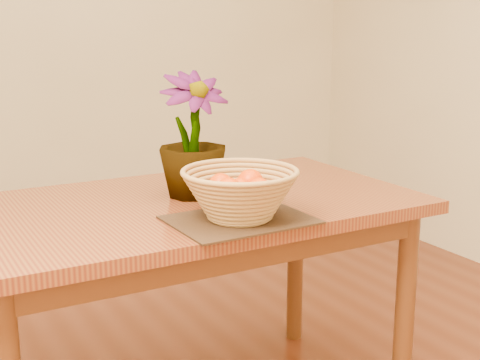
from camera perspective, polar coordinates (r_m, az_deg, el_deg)
wall_back at (r=3.86m, az=-17.20°, el=13.67°), size 4.00×0.02×2.70m
table at (r=2.10m, az=-4.35°, el=-4.04°), size 1.40×0.80×0.75m
placemat at (r=1.86m, az=-0.01°, el=-3.41°), size 0.39×0.29×0.01m
wicker_basket at (r=1.84m, az=-0.01°, el=-1.36°), size 0.33×0.33×0.13m
orange_pile at (r=1.83m, az=-0.01°, el=-0.61°), size 0.18×0.17×0.07m
potted_plant at (r=2.08m, az=-4.06°, el=3.84°), size 0.22×0.22×0.39m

